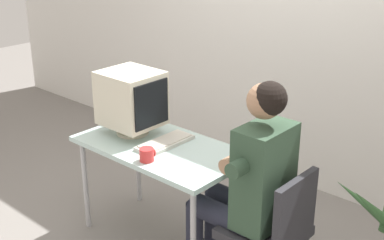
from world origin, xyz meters
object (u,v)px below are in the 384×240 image
crt_monitor (132,99)px  desk_mug (147,155)px  office_chair (273,228)px  person_seated (247,181)px  desk (161,154)px  keyboard (165,142)px

crt_monitor → desk_mug: size_ratio=4.43×
office_chair → person_seated: size_ratio=0.63×
desk → person_seated: (0.71, -0.01, 0.06)m
keyboard → desk_mug: bearing=-70.5°
keyboard → person_seated: bearing=-3.3°
desk → desk_mug: size_ratio=11.48×
office_chair → desk_mug: office_chair is taller
keyboard → office_chair: bearing=-2.6°
desk → crt_monitor: bearing=176.8°
desk → desk_mug: desk_mug is taller
crt_monitor → office_chair: (1.19, -0.03, -0.49)m
crt_monitor → person_seated: (1.00, -0.03, -0.26)m
desk_mug → desk: bearing=115.0°
desk_mug → person_seated: bearing=18.6°
office_chair → desk_mug: size_ratio=8.39×
office_chair → keyboard: bearing=177.4°
person_seated → desk_mug: bearing=-161.4°
office_chair → person_seated: 0.30m
person_seated → keyboard: bearing=176.7°
keyboard → desk_mug: desk_mug is taller
desk → crt_monitor: crt_monitor is taller
keyboard → person_seated: person_seated is taller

